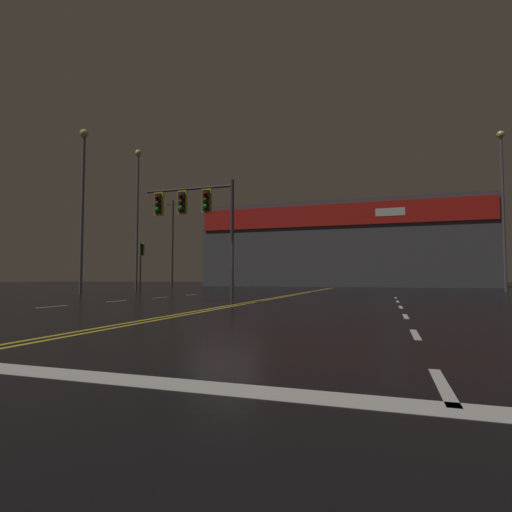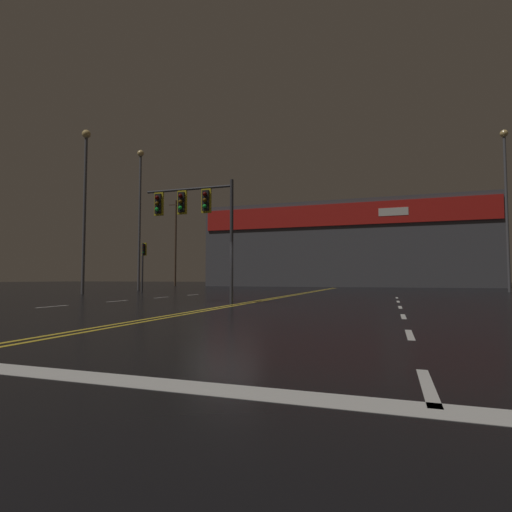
{
  "view_description": "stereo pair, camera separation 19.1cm",
  "coord_description": "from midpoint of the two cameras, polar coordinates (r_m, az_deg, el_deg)",
  "views": [
    {
      "loc": [
        5.42,
        -13.17,
        1.01
      ],
      "look_at": [
        0.0,
        3.55,
        2.0
      ],
      "focal_mm": 28.0,
      "sensor_mm": 36.0,
      "label": 1
    },
    {
      "loc": [
        5.6,
        -13.11,
        1.01
      ],
      "look_at": [
        0.0,
        3.55,
        2.0
      ],
      "focal_mm": 28.0,
      "sensor_mm": 36.0,
      "label": 2
    }
  ],
  "objects": [
    {
      "name": "streetlight_near_right",
      "position": [
        35.77,
        -16.11,
        7.27
      ],
      "size": [
        0.56,
        0.56,
        12.07
      ],
      "color": "#59595E",
      "rests_on": "ground"
    },
    {
      "name": "utility_pole_row",
      "position": [
        49.08,
        11.34,
        2.93
      ],
      "size": [
        45.14,
        0.26,
        12.21
      ],
      "color": "#4C3828",
      "rests_on": "ground"
    },
    {
      "name": "streetlight_far_left",
      "position": [
        29.09,
        -23.06,
        8.61
      ],
      "size": [
        0.56,
        0.56,
        10.95
      ],
      "color": "#59595E",
      "rests_on": "ground"
    },
    {
      "name": "building_backdrop",
      "position": [
        52.97,
        12.56,
        1.39
      ],
      "size": [
        34.72,
        10.23,
        10.37
      ],
      "color": "#4C4C51",
      "rests_on": "ground"
    },
    {
      "name": "road_markings",
      "position": [
        11.85,
        -2.41,
        -8.09
      ],
      "size": [
        17.57,
        60.0,
        0.01
      ],
      "color": "gold",
      "rests_on": "ground"
    },
    {
      "name": "ground_plane",
      "position": [
        14.28,
        -4.19,
        -7.27
      ],
      "size": [
        200.0,
        200.0,
        0.0
      ],
      "primitive_type": "plane",
      "color": "black"
    },
    {
      "name": "traffic_signal_corner_northwest",
      "position": [
        31.98,
        -15.62,
        0.05
      ],
      "size": [
        0.42,
        0.36,
        3.77
      ],
      "color": "#38383D",
      "rests_on": "ground"
    },
    {
      "name": "streetlight_median_approach",
      "position": [
        35.69,
        32.26,
        7.83
      ],
      "size": [
        0.56,
        0.56,
        12.25
      ],
      "color": "#59595E",
      "rests_on": "ground"
    },
    {
      "name": "traffic_signal_median",
      "position": [
        16.71,
        -8.7,
        6.61
      ],
      "size": [
        3.96,
        0.36,
        4.96
      ],
      "color": "#38383D",
      "rests_on": "ground"
    }
  ]
}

